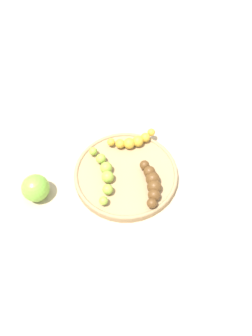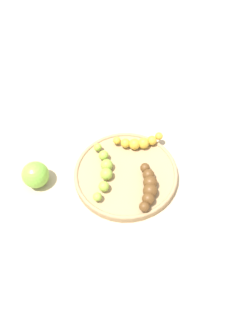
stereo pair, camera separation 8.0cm
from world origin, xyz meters
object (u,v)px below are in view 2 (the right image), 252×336
at_px(apple_green, 36,175).
at_px(banana_spotted, 139,142).
at_px(fruit_bowl, 126,174).
at_px(banana_green, 104,170).
at_px(banana_overripe, 149,187).

bearing_deg(apple_green, banana_spotted, 93.82).
bearing_deg(banana_spotted, fruit_bowl, -28.96).
bearing_deg(fruit_bowl, banana_green, -103.40).
xyz_separation_m(banana_green, apple_green, (-0.04, -0.17, -0.00)).
distance_m(fruit_bowl, banana_green, 0.06).
xyz_separation_m(fruit_bowl, banana_overripe, (0.07, 0.04, 0.02)).
bearing_deg(fruit_bowl, banana_overripe, 27.05).
height_order(fruit_bowl, banana_overripe, banana_overripe).
xyz_separation_m(banana_green, banana_spotted, (-0.06, 0.11, -0.00)).
relative_size(fruit_bowl, banana_spotted, 1.99).
bearing_deg(banana_green, banana_overripe, -26.96).
relative_size(fruit_bowl, banana_green, 1.59).
xyz_separation_m(banana_green, banana_overripe, (0.08, 0.09, 0.00)).
height_order(fruit_bowl, banana_spotted, banana_spotted).
distance_m(fruit_bowl, apple_green, 0.23).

